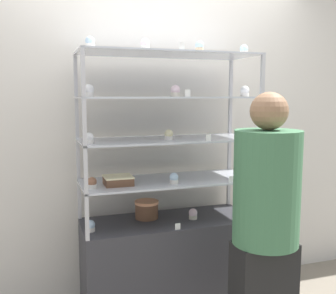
# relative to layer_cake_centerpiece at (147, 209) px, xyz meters

# --- Properties ---
(back_wall) EXTENTS (8.00, 0.05, 2.60)m
(back_wall) POSITION_rel_layer_cake_centerpiece_xyz_m (0.14, 0.31, 0.54)
(back_wall) COLOR silver
(back_wall) RESTS_ON ground_plane
(display_base) EXTENTS (1.22, 0.49, 0.70)m
(display_base) POSITION_rel_layer_cake_centerpiece_xyz_m (0.14, -0.08, -0.41)
(display_base) COLOR #333338
(display_base) RESTS_ON ground_plane
(display_riser_lower) EXTENTS (1.22, 0.49, 0.29)m
(display_riser_lower) POSITION_rel_layer_cake_centerpiece_xyz_m (0.14, -0.08, 0.21)
(display_riser_lower) COLOR #B7B7BC
(display_riser_lower) RESTS_ON display_base
(display_riser_middle) EXTENTS (1.22, 0.49, 0.29)m
(display_riser_middle) POSITION_rel_layer_cake_centerpiece_xyz_m (0.14, -0.08, 0.50)
(display_riser_middle) COLOR #B7B7BC
(display_riser_middle) RESTS_ON display_riser_lower
(display_riser_upper) EXTENTS (1.22, 0.49, 0.29)m
(display_riser_upper) POSITION_rel_layer_cake_centerpiece_xyz_m (0.14, -0.08, 0.79)
(display_riser_upper) COLOR #B7B7BC
(display_riser_upper) RESTS_ON display_riser_middle
(display_riser_top) EXTENTS (1.22, 0.49, 0.29)m
(display_riser_top) POSITION_rel_layer_cake_centerpiece_xyz_m (0.14, -0.08, 1.08)
(display_riser_top) COLOR #B7B7BC
(display_riser_top) RESTS_ON display_riser_upper
(layer_cake_centerpiece) EXTENTS (0.17, 0.17, 0.13)m
(layer_cake_centerpiece) POSITION_rel_layer_cake_centerpiece_xyz_m (0.00, 0.00, 0.00)
(layer_cake_centerpiece) COLOR brown
(layer_cake_centerpiece) RESTS_ON display_base
(sheet_cake_frosted) EXTENTS (0.19, 0.17, 0.06)m
(sheet_cake_frosted) POSITION_rel_layer_cake_centerpiece_xyz_m (-0.23, -0.13, 0.26)
(sheet_cake_frosted) COLOR brown
(sheet_cake_frosted) RESTS_ON display_riser_lower
(cupcake_0) EXTENTS (0.06, 0.06, 0.08)m
(cupcake_0) POSITION_rel_layer_cake_centerpiece_xyz_m (-0.42, -0.16, -0.03)
(cupcake_0) COLOR white
(cupcake_0) RESTS_ON display_base
(cupcake_1) EXTENTS (0.06, 0.06, 0.08)m
(cupcake_1) POSITION_rel_layer_cake_centerpiece_xyz_m (0.31, -0.12, -0.03)
(cupcake_1) COLOR beige
(cupcake_1) RESTS_ON display_base
(cupcake_2) EXTENTS (0.06, 0.06, 0.08)m
(cupcake_2) POSITION_rel_layer_cake_centerpiece_xyz_m (0.69, -0.16, -0.03)
(cupcake_2) COLOR white
(cupcake_2) RESTS_ON display_base
(price_tag_0) EXTENTS (0.04, 0.00, 0.04)m
(price_tag_0) POSITION_rel_layer_cake_centerpiece_xyz_m (0.13, -0.31, -0.04)
(price_tag_0) COLOR white
(price_tag_0) RESTS_ON display_base
(cupcake_3) EXTENTS (0.06, 0.06, 0.07)m
(cupcake_3) POSITION_rel_layer_cake_centerpiece_xyz_m (-0.41, -0.18, 0.26)
(cupcake_3) COLOR white
(cupcake_3) RESTS_ON display_riser_lower
(cupcake_4) EXTENTS (0.06, 0.06, 0.07)m
(cupcake_4) POSITION_rel_layer_cake_centerpiece_xyz_m (0.13, -0.21, 0.26)
(cupcake_4) COLOR white
(cupcake_4) RESTS_ON display_riser_lower
(cupcake_5) EXTENTS (0.06, 0.06, 0.07)m
(cupcake_5) POSITION_rel_layer_cake_centerpiece_xyz_m (0.67, -0.17, 0.26)
(cupcake_5) COLOR beige
(cupcake_5) RESTS_ON display_riser_lower
(price_tag_1) EXTENTS (0.04, 0.00, 0.04)m
(price_tag_1) POSITION_rel_layer_cake_centerpiece_xyz_m (0.52, -0.31, 0.25)
(price_tag_1) COLOR white
(price_tag_1) RESTS_ON display_riser_lower
(cupcake_6) EXTENTS (0.06, 0.06, 0.07)m
(cupcake_6) POSITION_rel_layer_cake_centerpiece_xyz_m (-0.42, -0.19, 0.55)
(cupcake_6) COLOR white
(cupcake_6) RESTS_ON display_riser_middle
(cupcake_7) EXTENTS (0.06, 0.06, 0.07)m
(cupcake_7) POSITION_rel_layer_cake_centerpiece_xyz_m (0.12, -0.14, 0.55)
(cupcake_7) COLOR white
(cupcake_7) RESTS_ON display_riser_middle
(cupcake_8) EXTENTS (0.06, 0.06, 0.07)m
(cupcake_8) POSITION_rel_layer_cake_centerpiece_xyz_m (0.69, -0.19, 0.55)
(cupcake_8) COLOR beige
(cupcake_8) RESTS_ON display_riser_middle
(price_tag_2) EXTENTS (0.04, 0.00, 0.04)m
(price_tag_2) POSITION_rel_layer_cake_centerpiece_xyz_m (0.34, -0.31, 0.54)
(price_tag_2) COLOR white
(price_tag_2) RESTS_ON display_riser_middle
(cupcake_9) EXTENTS (0.06, 0.06, 0.08)m
(cupcake_9) POSITION_rel_layer_cake_centerpiece_xyz_m (-0.41, -0.16, 0.85)
(cupcake_9) COLOR white
(cupcake_9) RESTS_ON display_riser_upper
(cupcake_10) EXTENTS (0.06, 0.06, 0.08)m
(cupcake_10) POSITION_rel_layer_cake_centerpiece_xyz_m (0.15, -0.19, 0.85)
(cupcake_10) COLOR beige
(cupcake_10) RESTS_ON display_riser_upper
(cupcake_11) EXTENTS (0.06, 0.06, 0.08)m
(cupcake_11) POSITION_rel_layer_cake_centerpiece_xyz_m (0.69, -0.14, 0.85)
(cupcake_11) COLOR white
(cupcake_11) RESTS_ON display_riser_upper
(price_tag_3) EXTENTS (0.04, 0.00, 0.04)m
(price_tag_3) POSITION_rel_layer_cake_centerpiece_xyz_m (0.19, -0.31, 0.83)
(price_tag_3) COLOR white
(price_tag_3) RESTS_ON display_riser_upper
(cupcake_12) EXTENTS (0.06, 0.06, 0.07)m
(cupcake_12) POSITION_rel_layer_cake_centerpiece_xyz_m (-0.40, -0.18, 1.14)
(cupcake_12) COLOR white
(cupcake_12) RESTS_ON display_riser_top
(cupcake_13) EXTENTS (0.06, 0.06, 0.07)m
(cupcake_13) POSITION_rel_layer_cake_centerpiece_xyz_m (-0.06, -0.20, 1.14)
(cupcake_13) COLOR white
(cupcake_13) RESTS_ON display_riser_top
(cupcake_14) EXTENTS (0.06, 0.06, 0.07)m
(cupcake_14) POSITION_rel_layer_cake_centerpiece_xyz_m (0.32, -0.20, 1.14)
(cupcake_14) COLOR #CCB28C
(cupcake_14) RESTS_ON display_riser_top
(cupcake_15) EXTENTS (0.06, 0.06, 0.07)m
(cupcake_15) POSITION_rel_layer_cake_centerpiece_xyz_m (0.69, -0.12, 1.14)
(cupcake_15) COLOR white
(cupcake_15) RESTS_ON display_riser_top
(price_tag_4) EXTENTS (0.04, 0.00, 0.04)m
(price_tag_4) POSITION_rel_layer_cake_centerpiece_xyz_m (0.15, -0.31, 1.12)
(price_tag_4) COLOR white
(price_tag_4) RESTS_ON display_riser_top
(customer_figure) EXTENTS (0.37, 0.37, 1.60)m
(customer_figure) POSITION_rel_layer_cake_centerpiece_xyz_m (0.48, -0.79, 0.09)
(customer_figure) COLOR black
(customer_figure) RESTS_ON ground_plane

